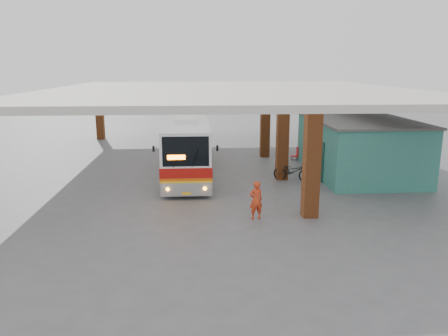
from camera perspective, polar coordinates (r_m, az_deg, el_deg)
name	(u,v)px	position (r m, az deg, el deg)	size (l,w,h in m)	color
ground	(230,196)	(20.44, 0.77, -3.67)	(90.00, 90.00, 0.00)	#515154
brick_columns	(248,134)	(24.96, 3.22, 4.52)	(20.10, 21.60, 4.35)	brown
canopy_roof	(230,91)	(26.12, 0.84, 10.05)	(21.00, 23.00, 0.30)	beige
shop_building	(358,146)	(25.53, 17.13, 2.75)	(5.20, 8.20, 3.11)	#2D726E
coach_bus	(187,144)	(24.89, -4.81, 3.18)	(2.47, 11.25, 3.27)	white
motorcycle	(293,171)	(23.22, 8.95, -0.41)	(0.71, 2.04, 1.07)	black
pedestrian	(256,200)	(17.28, 4.20, -4.20)	(0.56, 0.37, 1.55)	red
red_chair	(296,154)	(28.64, 9.38, 1.83)	(0.44, 0.44, 0.82)	#B21318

